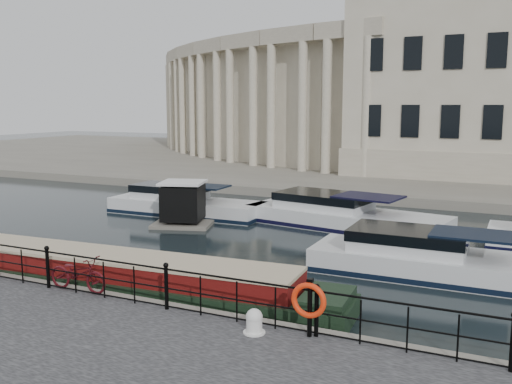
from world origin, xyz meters
TOP-DOWN VIEW (x-y plane):
  - ground_plane at (0.00, 0.00)m, footprint 160.00×160.00m
  - far_bank at (0.00, 39.00)m, footprint 120.00×42.00m
  - railing at (0.00, -2.25)m, footprint 24.14×0.14m
  - civic_building at (-1.00, 34.71)m, footprint 53.55×31.84m
  - bicycle at (-3.03, -2.11)m, footprint 1.91×0.70m
  - mooring_bollard at (2.67, -2.68)m, footprint 0.51×0.51m
  - life_ring_post at (3.87, -2.39)m, footprint 0.82×0.21m
  - narrowboat at (-3.28, -0.48)m, footprint 15.15×2.98m
  - harbour_hut at (-6.48, 8.69)m, footprint 3.26×2.97m
  - cabin_cruisers at (1.43, 9.72)m, footprint 25.26×9.85m

SIDE VIEW (x-z plane):
  - ground_plane at x=0.00m, z-range 0.00..0.00m
  - far_bank at x=0.00m, z-range 0.00..0.55m
  - narrowboat at x=-3.28m, z-range -0.41..1.14m
  - cabin_cruisers at x=1.43m, z-range -0.63..1.36m
  - mooring_bollard at x=2.67m, z-range 0.53..1.11m
  - harbour_hut at x=-6.48m, z-range -0.13..2.04m
  - bicycle at x=-3.03m, z-range 0.55..1.55m
  - railing at x=0.00m, z-range 0.59..1.81m
  - life_ring_post at x=3.87m, z-range 0.72..2.06m
  - civic_building at x=-1.00m, z-range -1.39..15.46m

